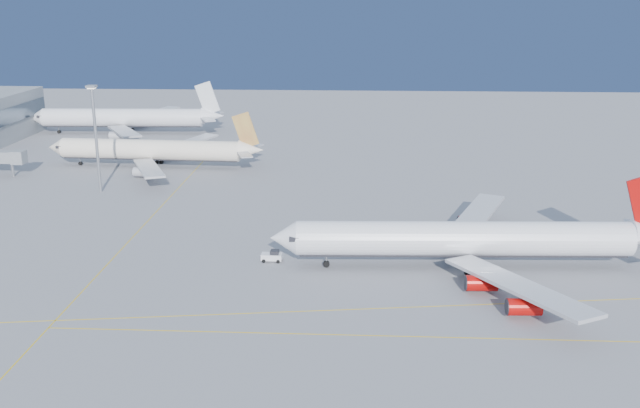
{
  "coord_description": "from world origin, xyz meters",
  "views": [
    {
      "loc": [
        3.65,
        -104.51,
        45.82
      ],
      "look_at": [
        -3.18,
        26.93,
        7.0
      ],
      "focal_mm": 40.0,
      "sensor_mm": 36.0,
      "label": 1
    }
  ],
  "objects_px": {
    "pushback_tug": "(272,256)",
    "airliner_virgin": "(472,239)",
    "airliner_third": "(127,118)",
    "light_mast": "(95,130)",
    "airliner_etihad": "(155,150)"
  },
  "relations": [
    {
      "from": "airliner_etihad",
      "to": "airliner_third",
      "type": "relative_size",
      "value": 0.91
    },
    {
      "from": "light_mast",
      "to": "airliner_third",
      "type": "bearing_deg",
      "value": 102.63
    },
    {
      "from": "light_mast",
      "to": "airliner_etihad",
      "type": "bearing_deg",
      "value": 76.11
    },
    {
      "from": "airliner_etihad",
      "to": "airliner_third",
      "type": "bearing_deg",
      "value": 118.58
    },
    {
      "from": "pushback_tug",
      "to": "light_mast",
      "type": "distance_m",
      "value": 65.97
    },
    {
      "from": "airliner_third",
      "to": "airliner_virgin",
      "type": "bearing_deg",
      "value": -52.76
    },
    {
      "from": "airliner_etihad",
      "to": "light_mast",
      "type": "bearing_deg",
      "value": -100.81
    },
    {
      "from": "pushback_tug",
      "to": "light_mast",
      "type": "xyz_separation_m",
      "value": [
        -46.84,
        44.25,
        14.15
      ]
    },
    {
      "from": "light_mast",
      "to": "pushback_tug",
      "type": "bearing_deg",
      "value": -43.37
    },
    {
      "from": "airliner_virgin",
      "to": "light_mast",
      "type": "xyz_separation_m",
      "value": [
        -81.72,
        45.5,
        9.93
      ]
    },
    {
      "from": "pushback_tug",
      "to": "airliner_virgin",
      "type": "bearing_deg",
      "value": 0.63
    },
    {
      "from": "airliner_third",
      "to": "light_mast",
      "type": "bearing_deg",
      "value": -79.56
    },
    {
      "from": "airliner_etihad",
      "to": "pushback_tug",
      "type": "xyz_separation_m",
      "value": [
        40.44,
        -70.12,
        -3.87
      ]
    },
    {
      "from": "airliner_virgin",
      "to": "airliner_third",
      "type": "bearing_deg",
      "value": 126.98
    },
    {
      "from": "airliner_virgin",
      "to": "airliner_third",
      "type": "distance_m",
      "value": 154.8
    }
  ]
}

